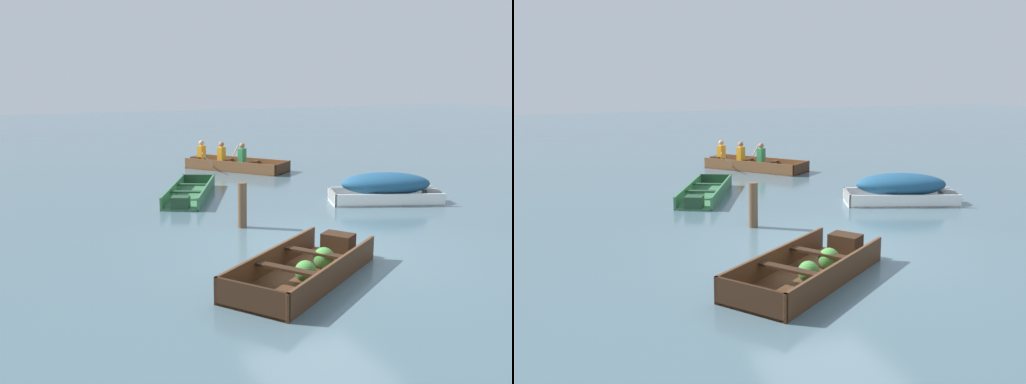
% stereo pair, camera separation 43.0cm
% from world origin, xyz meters
% --- Properties ---
extents(ground_plane, '(80.00, 80.00, 0.00)m').
position_xyz_m(ground_plane, '(0.00, 0.00, 0.00)').
color(ground_plane, '#47606B').
extents(dinghy_dark_varnish_foreground, '(3.21, 2.75, 0.41)m').
position_xyz_m(dinghy_dark_varnish_foreground, '(-0.95, -1.23, 0.15)').
color(dinghy_dark_varnish_foreground, '#4C2D19').
rests_on(dinghy_dark_varnish_foreground, ground).
extents(skiff_white_near_moored, '(2.88, 1.86, 0.76)m').
position_xyz_m(skiff_white_near_moored, '(3.38, 2.69, 0.41)').
color(skiff_white_near_moored, white).
rests_on(skiff_white_near_moored, ground).
extents(skiff_green_mid_moored, '(2.23, 3.27, 0.32)m').
position_xyz_m(skiff_green_mid_moored, '(-0.99, 5.12, 0.11)').
color(skiff_green_mid_moored, '#387047').
rests_on(skiff_green_mid_moored, ground).
extents(rowboat_wooden_brown_with_crew, '(3.02, 3.37, 0.92)m').
position_xyz_m(rowboat_wooden_brown_with_crew, '(1.62, 8.95, 0.21)').
color(rowboat_wooden_brown_with_crew, brown).
rests_on(rowboat_wooden_brown_with_crew, ground).
extents(mooring_post, '(0.19, 0.19, 0.95)m').
position_xyz_m(mooring_post, '(-0.80, 1.93, 0.48)').
color(mooring_post, brown).
rests_on(mooring_post, ground).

